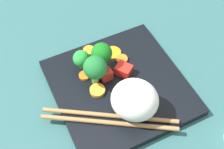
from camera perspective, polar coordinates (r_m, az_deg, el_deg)
ground_plane at (r=56.97cm, az=1.34°, el=-3.40°), size 110.00×110.00×2.00cm
square_plate at (r=55.44cm, az=1.38°, el=-2.39°), size 24.08×24.08×1.64cm
rice_mound at (r=48.86cm, az=4.30°, el=-4.83°), size 10.48×10.49×7.37cm
broccoli_floret_0 at (r=51.89cm, az=-3.20°, el=1.23°), size 4.21×4.21×6.38cm
broccoli_floret_1 at (r=55.22cm, az=-5.83°, el=2.98°), size 3.08×3.08×4.35cm
broccoli_floret_2 at (r=53.85cm, az=-1.98°, el=3.74°), size 3.82×3.82×6.28cm
carrot_slice_0 at (r=59.19cm, az=-4.36°, el=4.47°), size 2.66×2.66×0.78cm
carrot_slice_1 at (r=58.95cm, az=0.18°, el=4.13°), size 4.43×4.43×0.43cm
carrot_slice_2 at (r=57.91cm, az=1.86°, el=2.92°), size 2.77×2.77×0.53cm
carrot_slice_3 at (r=53.73cm, az=-2.77°, el=-3.01°), size 2.81×2.81×0.66cm
carrot_slice_4 at (r=58.06cm, az=-2.19°, el=3.26°), size 3.42×3.42×0.74cm
carrot_slice_5 at (r=55.83cm, az=-5.22°, el=-0.18°), size 2.44×2.44×0.48cm
pepper_chunk_0 at (r=54.70cm, az=-1.11°, el=0.01°), size 2.13×1.86×2.18cm
pepper_chunk_3 at (r=55.53cm, az=2.23°, el=0.89°), size 3.44×3.59×1.88cm
chopstick_pair at (r=50.79cm, az=-0.45°, el=-8.41°), size 20.12×14.64×0.75cm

